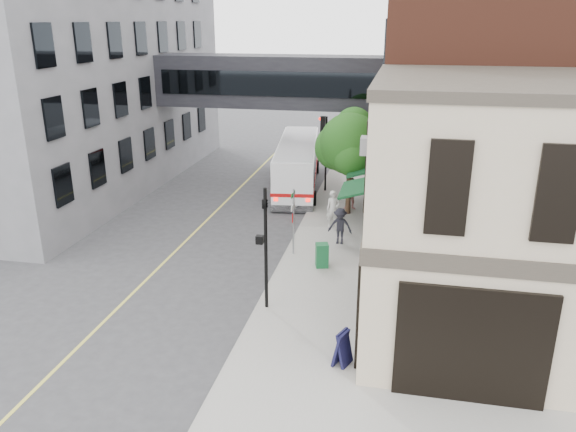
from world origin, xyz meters
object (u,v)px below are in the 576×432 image
at_px(pedestrian_b, 352,194).
at_px(newspaper_box, 322,255).
at_px(pedestrian_a, 333,209).
at_px(pedestrian_c, 340,226).
at_px(sandwich_board, 343,348).
at_px(bus, 297,162).

xyz_separation_m(pedestrian_b, newspaper_box, (-0.47, -7.85, -0.38)).
xyz_separation_m(pedestrian_a, pedestrian_b, (0.65, 2.90, -0.04)).
bearing_deg(pedestrian_a, pedestrian_c, -90.82).
bearing_deg(pedestrian_c, pedestrian_b, 93.26).
bearing_deg(sandwich_board, bus, 127.30).
height_order(pedestrian_c, sandwich_board, pedestrian_c).
relative_size(pedestrian_a, pedestrian_b, 1.04).
relative_size(bus, pedestrian_b, 6.04).
height_order(pedestrian_a, pedestrian_c, pedestrian_a).
relative_size(bus, pedestrian_a, 5.79).
height_order(pedestrian_c, newspaper_box, pedestrian_c).
bearing_deg(pedestrian_a, bus, 97.94).
bearing_deg(newspaper_box, bus, 89.61).
bearing_deg(bus, pedestrian_b, -47.39).
relative_size(bus, sandwich_board, 9.73).
bearing_deg(sandwich_board, pedestrian_a, 121.27).
relative_size(pedestrian_b, sandwich_board, 1.61).
xyz_separation_m(pedestrian_a, newspaper_box, (0.18, -4.95, -0.41)).
bearing_deg(newspaper_box, sandwich_board, -92.55).
relative_size(bus, newspaper_box, 10.44).
distance_m(pedestrian_a, sandwich_board, 12.00).
distance_m(pedestrian_c, sandwich_board, 9.72).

